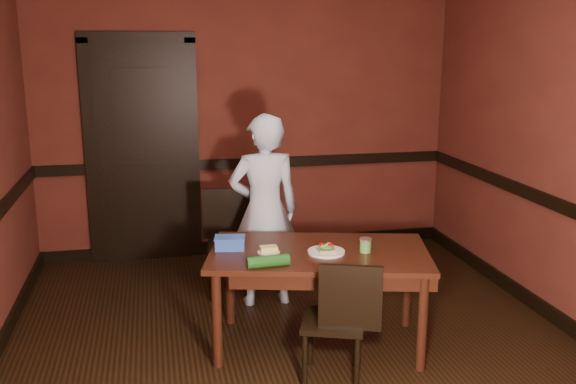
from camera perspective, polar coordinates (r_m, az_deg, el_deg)
name	(u,v)px	position (r m, az deg, el deg)	size (l,w,h in m)	color
floor	(299,354)	(4.50, 0.96, -14.17)	(4.00, 4.50, 0.01)	black
wall_back	(247,117)	(6.24, -3.66, 6.66)	(4.00, 0.02, 2.70)	#542219
wall_front	(470,292)	(2.00, 15.88, -8.57)	(4.00, 0.02, 2.70)	#542219
dado_back	(248,163)	(6.30, -3.58, 2.57)	(4.00, 0.03, 0.10)	black
dado_right	(571,210)	(4.98, 23.87, -1.49)	(0.03, 4.50, 0.10)	black
baseboard_back	(249,245)	(6.51, -3.48, -4.72)	(4.00, 0.03, 0.12)	black
baseboard_right	(560,320)	(5.24, 22.99, -10.40)	(0.03, 4.50, 0.12)	black
door	(142,148)	(6.18, -12.81, 3.86)	(1.05, 0.07, 2.20)	black
dining_table	(318,298)	(4.48, 2.73, -9.41)	(1.47, 0.83, 0.69)	black
chair_far	(232,244)	(5.34, -4.98, -4.64)	(0.40, 0.40, 0.87)	black
chair_near	(333,319)	(4.04, 4.03, -11.19)	(0.37, 0.37, 0.80)	black
person	(264,211)	(5.05, -2.12, -1.67)	(0.56, 0.37, 1.54)	silver
sandwich_plate	(326,250)	(4.31, 3.42, -5.21)	(0.25, 0.25, 0.06)	white
sauce_jar	(365,245)	(4.34, 6.89, -4.71)	(0.08, 0.08, 0.10)	#4D8839
cheese_saucer	(269,250)	(4.30, -1.73, -5.21)	(0.15, 0.15, 0.05)	white
food_tub	(230,243)	(4.39, -5.18, -4.52)	(0.23, 0.17, 0.09)	blue
wrapped_veg	(268,261)	(4.04, -1.79, -6.17)	(0.08, 0.08, 0.27)	#154714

